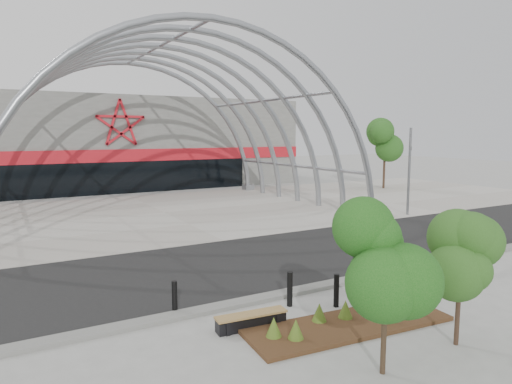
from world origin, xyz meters
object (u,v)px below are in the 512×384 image
signal_pole (409,170)px  bollard_2 (336,291)px  street_tree_1 (461,248)px  bench_1 (409,278)px  street_tree_0 (387,254)px  bench_0 (251,321)px

signal_pole → bollard_2: (-13.15, -9.32, -2.25)m
street_tree_1 → bollard_2: 3.81m
bench_1 → street_tree_0: bearing=-143.0°
bench_1 → bollard_2: 3.30m
bench_0 → bollard_2: bollard_2 is taller
signal_pole → bollard_2: signal_pole is taller
bench_0 → bench_1: 6.07m
street_tree_0 → bench_0: street_tree_0 is taller
street_tree_1 → bench_1: (2.35, 3.51, -2.08)m
signal_pole → bench_0: (-15.94, -9.39, -2.53)m
street_tree_1 → bench_0: 5.30m
signal_pole → bench_0: 18.67m
street_tree_0 → bench_1: size_ratio=1.56×
signal_pole → street_tree_1: (-12.23, -12.53, -0.42)m
bench_0 → bollard_2: bearing=1.4°
street_tree_1 → bollard_2: bearing=106.0°
bench_1 → signal_pole: bearing=42.4°
street_tree_1 → bench_1: 4.71m
bench_0 → signal_pole: bearing=30.5°
street_tree_1 → street_tree_0: bearing=-177.7°
bench_0 → street_tree_1: bearing=-40.3°
street_tree_0 → bollard_2: street_tree_0 is taller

